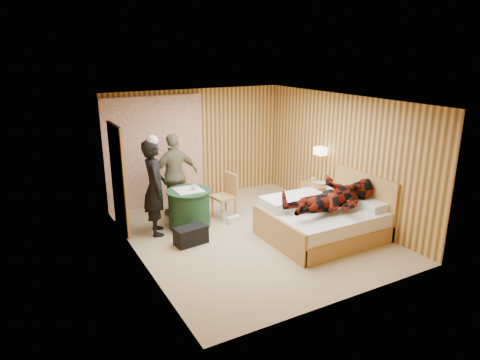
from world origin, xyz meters
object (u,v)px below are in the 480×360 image
wall_lamp (320,151)px  bed (323,220)px  woman_standing (155,188)px  man_on_bed (335,189)px  man_at_table (175,175)px  round_table (189,208)px  nightstand (316,196)px  chair_near (227,192)px  chair_far (177,191)px  duffel_bag (191,235)px

wall_lamp → bed: wall_lamp is taller
woman_standing → bed: bearing=-109.8°
wall_lamp → man_on_bed: (-0.77, -1.38, -0.32)m
man_at_table → round_table: bearing=86.1°
nightstand → man_on_bed: bearing=-117.6°
man_on_bed → wall_lamp: bearing=60.7°
chair_near → man_on_bed: size_ratio=0.52×
wall_lamp → nightstand: (-0.04, 0.02, -0.99)m
round_table → chair_near: (0.88, 0.10, 0.15)m
chair_far → chair_near: size_ratio=1.00×
chair_far → duffel_bag: size_ratio=1.63×
wall_lamp → chair_far: bearing=157.5°
duffel_bag → man_on_bed: man_on_bed is taller
round_table → nightstand: bearing=-9.2°
chair_near → woman_standing: size_ratio=0.51×
bed → nightstand: 1.39m
chair_far → chair_near: chair_far is taller
woman_standing → man_at_table: woman_standing is taller
man_at_table → nightstand: bearing=153.1°
nightstand → round_table: round_table is taller
wall_lamp → chair_near: wall_lamp is taller
man_on_bed → man_at_table: bearing=128.2°
wall_lamp → duffel_bag: size_ratio=0.46×
chair_near → man_on_bed: bearing=22.3°
chair_near → duffel_bag: 1.47m
nightstand → woman_standing: (-3.39, 0.47, 0.59)m
wall_lamp → man_at_table: bearing=157.0°
man_at_table → chair_far: bearing=117.3°
bed → man_on_bed: man_on_bed is taller
chair_near → round_table: bearing=-91.3°
nightstand → duffel_bag: bearing=-174.5°
man_at_table → man_on_bed: man_on_bed is taller
nightstand → bed: bearing=-122.9°
wall_lamp → duffel_bag: wall_lamp is taller
wall_lamp → bed: size_ratio=0.13×
duffel_bag → man_at_table: (0.28, 1.45, 0.70)m
round_table → chair_far: size_ratio=0.92×
chair_near → woman_standing: bearing=-94.8°
nightstand → man_at_table: (-2.74, 1.16, 0.56)m
nightstand → round_table: 2.78m
bed → duffel_bag: bearing=158.7°
man_at_table → duffel_bag: bearing=75.4°
chair_near → chair_far: bearing=-131.8°
nightstand → man_at_table: bearing=157.0°
bed → chair_near: 2.06m
round_table → chair_near: chair_near is taller
bed → chair_far: bed is taller
bed → round_table: bed is taller
nightstand → man_on_bed: size_ratio=0.35×
round_table → chair_far: 0.69m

